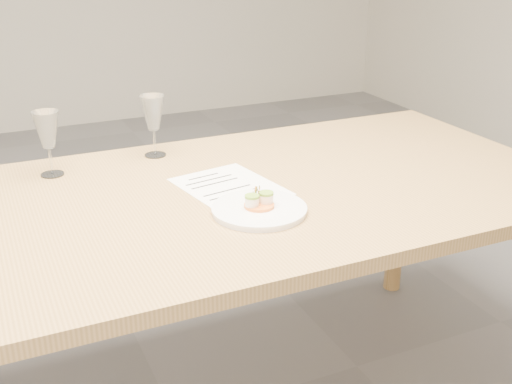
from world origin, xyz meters
name	(u,v)px	position (x,y,z in m)	size (l,w,h in m)	color
dining_table	(165,225)	(0.00, 0.00, 0.68)	(2.40, 1.00, 0.75)	#AB834A
dinner_plate	(259,208)	(0.21, -0.17, 0.76)	(0.25, 0.25, 0.07)	white
recipe_sheet	(230,187)	(0.20, 0.03, 0.75)	(0.29, 0.35, 0.00)	white
wine_glass_2	(47,131)	(-0.24, 0.34, 0.89)	(0.08, 0.08, 0.20)	white
wine_glass_3	(153,114)	(0.09, 0.38, 0.89)	(0.08, 0.08, 0.20)	white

